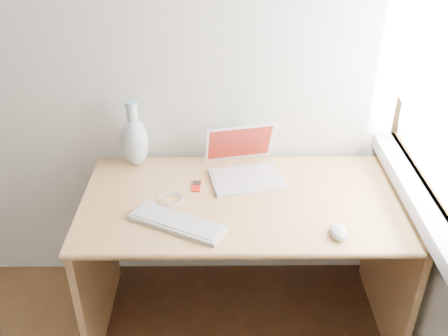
{
  "coord_description": "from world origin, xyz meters",
  "views": [
    {
      "loc": [
        0.93,
        -0.31,
        1.9
      ],
      "look_at": [
        0.94,
        1.35,
        0.88
      ],
      "focal_mm": 40.0,
      "sensor_mm": 36.0,
      "label": 1
    }
  ],
  "objects_px": {
    "desk": "(244,225)",
    "vase": "(135,139)",
    "external_keyboard": "(177,223)",
    "laptop": "(247,166)"
  },
  "relations": [
    {
      "from": "desk",
      "to": "vase",
      "type": "xyz_separation_m",
      "value": [
        -0.49,
        0.2,
        0.33
      ]
    },
    {
      "from": "external_keyboard",
      "to": "laptop",
      "type": "bearing_deg",
      "value": 78.25
    },
    {
      "from": "external_keyboard",
      "to": "vase",
      "type": "bearing_deg",
      "value": 142.68
    },
    {
      "from": "desk",
      "to": "laptop",
      "type": "height_order",
      "value": "laptop"
    },
    {
      "from": "laptop",
      "to": "vase",
      "type": "relative_size",
      "value": 1.11
    },
    {
      "from": "external_keyboard",
      "to": "vase",
      "type": "distance_m",
      "value": 0.52
    },
    {
      "from": "desk",
      "to": "laptop",
      "type": "distance_m",
      "value": 0.27
    },
    {
      "from": "vase",
      "to": "external_keyboard",
      "type": "bearing_deg",
      "value": -64.43
    },
    {
      "from": "external_keyboard",
      "to": "vase",
      "type": "xyz_separation_m",
      "value": [
        -0.22,
        0.45,
        0.12
      ]
    },
    {
      "from": "desk",
      "to": "laptop",
      "type": "bearing_deg",
      "value": 83.01
    }
  ]
}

